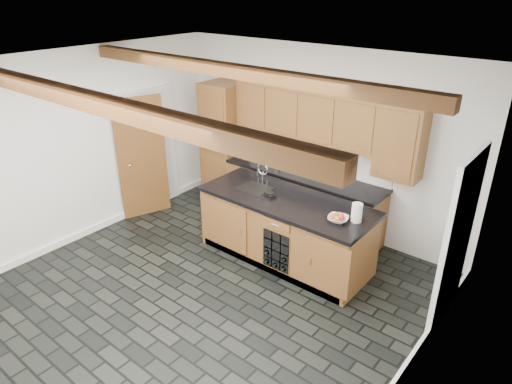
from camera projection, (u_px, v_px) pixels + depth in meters
ground at (206, 293)px, 5.81m from camera, size 5.00×5.00×0.00m
room_shell at (225, 168)px, 5.58m from camera, size 5.01×5.00×5.00m
back_cabinetry at (286, 164)px, 7.18m from camera, size 3.65×0.62×2.20m
island at (285, 230)px, 6.34m from camera, size 2.48×0.96×0.93m
faucet at (256, 186)px, 6.48m from camera, size 0.45×0.40×0.34m
kitchen_scale at (270, 194)px, 6.23m from camera, size 0.20×0.16×0.05m
fruit_bowl at (338, 219)px, 5.58m from camera, size 0.31×0.31×0.06m
fruit_cluster at (338, 217)px, 5.57m from camera, size 0.16×0.17×0.07m
paper_towel at (357, 213)px, 5.54m from camera, size 0.13×0.13×0.24m
mug at (278, 163)px, 7.21m from camera, size 0.12×0.12×0.10m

